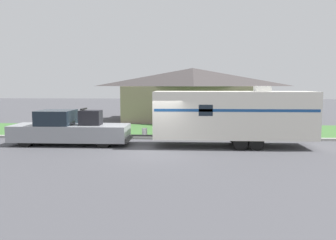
% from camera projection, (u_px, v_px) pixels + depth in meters
% --- Properties ---
extents(ground_plane, '(120.00, 120.00, 0.00)m').
position_uv_depth(ground_plane, '(157.00, 152.00, 16.22)').
color(ground_plane, '#47474C').
extents(curb_strip, '(80.00, 0.30, 0.14)m').
position_uv_depth(curb_strip, '(162.00, 138.00, 19.93)').
color(curb_strip, '#999993').
rests_on(curb_strip, ground_plane).
extents(lawn_strip, '(80.00, 7.00, 0.03)m').
position_uv_depth(lawn_strip, '(166.00, 130.00, 23.56)').
color(lawn_strip, '#3D6B33').
rests_on(lawn_strip, ground_plane).
extents(house_across_street, '(13.24, 7.52, 4.83)m').
position_uv_depth(house_across_street, '(193.00, 93.00, 30.54)').
color(house_across_street, gray).
rests_on(house_across_street, ground_plane).
extents(pickup_truck, '(6.49, 1.99, 2.02)m').
position_uv_depth(pickup_truck, '(69.00, 129.00, 18.04)').
color(pickup_truck, black).
rests_on(pickup_truck, ground_plane).
extents(travel_trailer, '(9.61, 2.34, 3.23)m').
position_uv_depth(travel_trailer, '(233.00, 115.00, 17.44)').
color(travel_trailer, black).
rests_on(travel_trailer, ground_plane).
extents(mailbox, '(0.48, 0.20, 1.28)m').
position_uv_depth(mailbox, '(305.00, 122.00, 20.41)').
color(mailbox, brown).
rests_on(mailbox, ground_plane).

